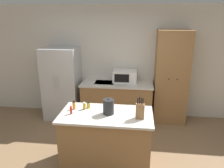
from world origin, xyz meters
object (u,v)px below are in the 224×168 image
(refrigerator, at_px, (62,83))
(spice_bottle_tall_dark, at_px, (84,106))
(kettle, at_px, (108,107))
(pantry_cabinet, at_px, (171,78))
(spice_bottle_amber_oil, at_px, (74,105))
(spice_bottle_short_red, at_px, (71,110))
(knife_block, at_px, (140,111))
(spice_bottle_green_herb, at_px, (89,105))
(microwave, at_px, (125,76))

(refrigerator, height_order, spice_bottle_tall_dark, refrigerator)
(refrigerator, xyz_separation_m, kettle, (1.32, -1.65, 0.20))
(refrigerator, height_order, kettle, refrigerator)
(refrigerator, relative_size, pantry_cabinet, 0.81)
(spice_bottle_amber_oil, bearing_deg, kettle, -9.84)
(spice_bottle_short_red, height_order, kettle, kettle)
(knife_block, bearing_deg, spice_bottle_tall_dark, 165.97)
(kettle, bearing_deg, spice_bottle_short_red, -172.27)
(pantry_cabinet, relative_size, spice_bottle_tall_dark, 17.01)
(knife_block, bearing_deg, spice_bottle_green_herb, 161.05)
(pantry_cabinet, bearing_deg, knife_block, -110.64)
(knife_block, height_order, spice_bottle_green_herb, knife_block)
(pantry_cabinet, relative_size, microwave, 3.85)
(microwave, relative_size, knife_block, 1.59)
(refrigerator, relative_size, microwave, 3.10)
(refrigerator, bearing_deg, knife_block, -44.28)
(knife_block, relative_size, spice_bottle_amber_oil, 2.34)
(refrigerator, distance_m, spice_bottle_tall_dark, 1.79)
(spice_bottle_tall_dark, relative_size, spice_bottle_green_herb, 1.16)
(microwave, xyz_separation_m, spice_bottle_amber_oil, (-0.72, -1.67, -0.05))
(pantry_cabinet, distance_m, knife_block, 1.96)
(spice_bottle_green_herb, bearing_deg, spice_bottle_tall_dark, -128.50)
(spice_bottle_tall_dark, relative_size, spice_bottle_amber_oil, 0.84)
(knife_block, height_order, spice_bottle_amber_oil, knife_block)
(refrigerator, relative_size, spice_bottle_green_herb, 15.86)
(refrigerator, height_order, spice_bottle_amber_oil, refrigerator)
(spice_bottle_short_red, bearing_deg, knife_block, -1.61)
(pantry_cabinet, distance_m, spice_bottle_amber_oil, 2.39)
(spice_bottle_short_red, relative_size, spice_bottle_green_herb, 1.25)
(spice_bottle_tall_dark, height_order, spice_bottle_green_herb, spice_bottle_tall_dark)
(kettle, bearing_deg, spice_bottle_green_herb, 153.19)
(pantry_cabinet, distance_m, microwave, 1.03)
(spice_bottle_short_red, bearing_deg, refrigerator, 113.44)
(pantry_cabinet, height_order, knife_block, pantry_cabinet)
(refrigerator, xyz_separation_m, spice_bottle_tall_dark, (0.91, -1.53, 0.14))
(pantry_cabinet, xyz_separation_m, knife_block, (-0.69, -1.83, 0.00))
(spice_bottle_green_herb, height_order, kettle, kettle)
(refrigerator, relative_size, knife_block, 4.94)
(spice_bottle_green_herb, relative_size, kettle, 0.41)
(spice_bottle_amber_oil, bearing_deg, knife_block, -11.09)
(spice_bottle_green_herb, bearing_deg, refrigerator, 123.29)
(knife_block, distance_m, spice_bottle_amber_oil, 1.08)
(microwave, relative_size, kettle, 2.09)
(refrigerator, height_order, microwave, refrigerator)
(spice_bottle_amber_oil, bearing_deg, spice_bottle_green_herb, 19.87)
(refrigerator, relative_size, kettle, 6.48)
(knife_block, height_order, spice_bottle_short_red, knife_block)
(pantry_cabinet, xyz_separation_m, spice_bottle_green_herb, (-1.53, -1.55, -0.07))
(pantry_cabinet, xyz_separation_m, microwave, (-1.03, 0.04, -0.01))
(spice_bottle_amber_oil, bearing_deg, microwave, 66.64)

